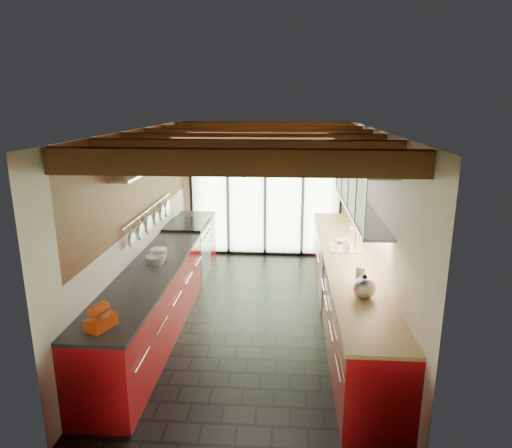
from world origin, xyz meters
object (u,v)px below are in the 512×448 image
Objects in this scene: kettle at (364,287)px; soap_bottle at (347,244)px; bowl at (343,241)px; stand_mixer at (101,318)px; paper_towel at (360,277)px.

soap_bottle is at bearing 90.00° from kettle.
kettle reaches higher than bowl.
paper_towel reaches higher than stand_mixer.
soap_bottle is 1.07× the size of bowl.
paper_towel is (0.00, 0.29, -0.01)m from kettle.
bowl is (0.00, 0.43, -0.08)m from soap_bottle.
stand_mixer reaches higher than bowl.
stand_mixer is 1.12× the size of paper_towel.
bowl is at bearing 90.00° from soap_bottle.
paper_towel is at bearing -90.00° from bowl.
soap_bottle reaches higher than bowl.
soap_bottle is at bearing -90.00° from bowl.
paper_towel is at bearing 90.00° from kettle.
kettle reaches higher than soap_bottle.
stand_mixer is 2.68m from kettle.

